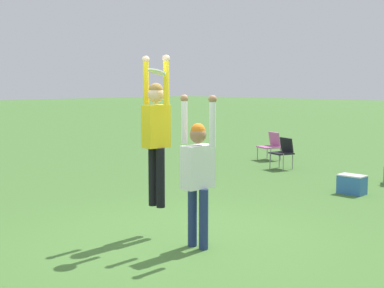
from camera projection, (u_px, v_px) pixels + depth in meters
The scene contains 7 objects.
ground_plane at pixel (178, 238), 7.37m from camera, with size 120.00×120.00×0.00m, color #477533.
person_jumping at pixel (156, 127), 7.39m from camera, with size 0.52×0.37×2.11m.
person_defending at pixel (198, 168), 6.84m from camera, with size 0.60×0.45×1.98m.
frisbee at pixel (157, 72), 7.00m from camera, with size 0.24×0.23×0.09m.
camping_chair_0 at pixel (283, 150), 13.32m from camera, with size 0.60×0.64×0.77m.
camping_chair_2 at pixel (271, 144), 14.92m from camera, with size 0.71×0.76×0.77m.
cooler_box at pixel (352, 184), 10.33m from camera, with size 0.51×0.32×0.37m.
Camera 1 is at (5.15, -5.00, 2.13)m, focal length 50.00 mm.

